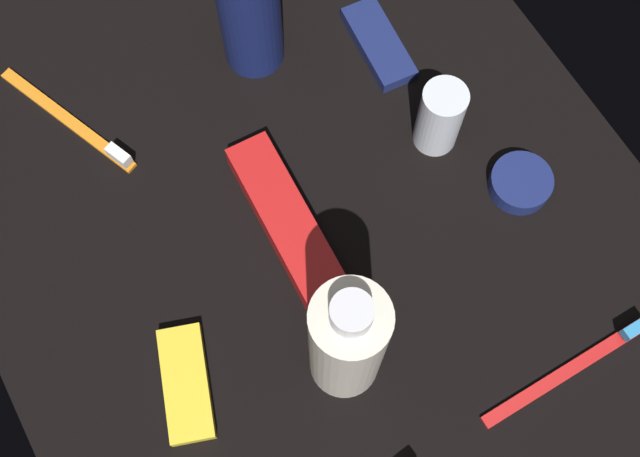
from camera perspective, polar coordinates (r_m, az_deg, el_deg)
The scene contains 10 objects.
ground_plane at distance 78.55cm, azimuth -0.00°, elevation -0.90°, with size 84.00×64.00×1.20cm, color black.
lotion_bottle at distance 81.06cm, azimuth -5.05°, elevation 15.23°, with size 6.20×6.20×17.82cm.
bodywash_bottle at distance 65.83cm, azimuth 1.94°, elevation -8.09°, with size 6.31×6.31×20.07cm.
deodorant_stick at distance 79.37cm, azimuth 8.51°, elevation 7.81°, with size 4.40×4.40×8.50cm, color silver.
toothbrush_red at distance 77.81cm, azimuth 17.76°, elevation -9.25°, with size 1.39×18.01×2.10cm.
toothbrush_orange at distance 86.00cm, azimuth -17.04°, elevation 7.12°, with size 17.10×7.98×2.10cm.
toothpaste_box_red at distance 76.99cm, azimuth -2.40°, elevation 0.55°, with size 17.60×4.40×3.20cm, color red.
snack_bar_navy at distance 87.13cm, azimuth 4.18°, elevation 12.95°, with size 10.40×4.00×1.50cm, color navy.
snack_bar_yellow at distance 74.77cm, azimuth -9.49°, elevation -10.81°, with size 10.40×4.00×1.50cm, color yellow.
cream_tin_left at distance 81.50cm, azimuth 14.05°, elevation 3.15°, with size 6.13×6.13×1.96cm, color navy.
Camera 1 is at (22.36, -12.80, 73.61)cm, focal length 45.07 mm.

